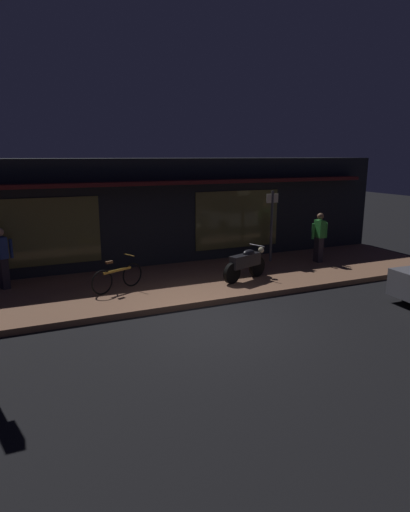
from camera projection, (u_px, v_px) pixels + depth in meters
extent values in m
plane|color=black|center=(215.00, 322.00, 9.87)|extent=(60.00, 60.00, 0.00)
cube|color=#8C6047|center=(171.00, 284.00, 12.52)|extent=(18.00, 4.00, 0.15)
cube|color=black|center=(138.00, 211.00, 15.16)|extent=(18.00, 2.80, 3.60)
cube|color=brown|center=(45.00, 232.00, 12.71)|extent=(3.20, 0.04, 2.00)
cube|color=brown|center=(238.00, 219.00, 15.22)|extent=(3.20, 0.04, 2.00)
cube|color=#591919|center=(151.00, 183.00, 13.46)|extent=(16.20, 0.50, 0.12)
cylinder|color=black|center=(232.00, 273.00, 12.22)|extent=(0.60, 0.32, 0.60)
cylinder|color=black|center=(257.00, 267.00, 12.96)|extent=(0.60, 0.32, 0.60)
cube|color=black|center=(245.00, 260.00, 12.53)|extent=(1.13, 0.64, 0.36)
ellipsoid|color=black|center=(249.00, 253.00, 12.59)|extent=(0.50, 0.38, 0.20)
sphere|color=#F9EDB7|center=(261.00, 250.00, 12.97)|extent=(0.18, 0.18, 0.18)
cylinder|color=gray|center=(257.00, 245.00, 12.80)|extent=(0.22, 0.53, 0.03)
torus|color=black|center=(102.00, 282.00, 11.24)|extent=(0.62, 0.31, 0.66)
torus|color=black|center=(132.00, 275.00, 11.97)|extent=(0.62, 0.31, 0.66)
cube|color=#B78C2D|center=(117.00, 270.00, 11.56)|extent=(0.83, 0.41, 0.06)
cube|color=brown|center=(109.00, 262.00, 11.31)|extent=(0.22, 0.16, 0.06)
cylinder|color=#B78C2D|center=(129.00, 255.00, 11.79)|extent=(0.20, 0.39, 0.02)
cube|color=#28232D|center=(4.00, 273.00, 11.74)|extent=(0.29, 0.34, 0.85)
cube|color=navy|center=(1.00, 248.00, 11.58)|extent=(0.35, 0.44, 0.58)
cylinder|color=navy|center=(11.00, 249.00, 11.78)|extent=(0.12, 0.12, 0.52)
cube|color=#28232D|center=(318.00, 250.00, 14.70)|extent=(0.21, 0.29, 0.85)
cube|color=#2D8C38|center=(320.00, 229.00, 14.54)|extent=(0.23, 0.39, 0.58)
sphere|color=#8C6647|center=(320.00, 216.00, 14.44)|extent=(0.22, 0.22, 0.22)
cylinder|color=#2D8C38|center=(326.00, 230.00, 14.65)|extent=(0.09, 0.09, 0.52)
cylinder|color=#2D8C38|center=(313.00, 231.00, 14.46)|extent=(0.09, 0.09, 0.52)
cylinder|color=#47474C|center=(271.00, 227.00, 14.63)|extent=(0.09, 0.09, 2.40)
cube|color=beige|center=(272.00, 198.00, 14.42)|extent=(0.44, 0.03, 0.30)
cylinder|color=black|center=(410.00, 288.00, 11.32)|extent=(0.65, 0.25, 0.64)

